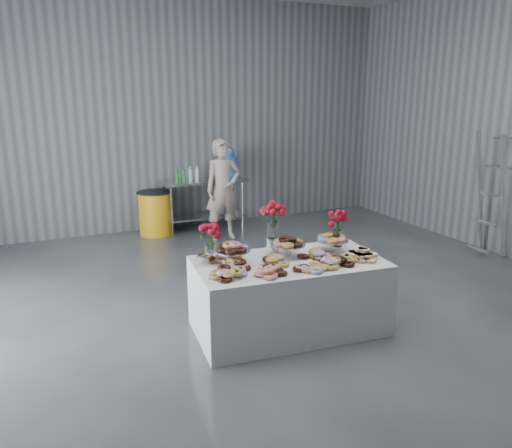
{
  "coord_description": "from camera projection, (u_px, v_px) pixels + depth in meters",
  "views": [
    {
      "loc": [
        -2.37,
        -4.22,
        2.41
      ],
      "look_at": [
        -0.23,
        0.54,
        1.02
      ],
      "focal_mm": 35.0,
      "sensor_mm": 36.0,
      "label": 1
    }
  ],
  "objects": [
    {
      "name": "bouquet_center",
      "position": [
        273.0,
        217.0,
        5.24
      ],
      "size": [
        0.26,
        0.26,
        0.57
      ],
      "color": "silver",
      "rests_on": "display_table"
    },
    {
      "name": "display_table",
      "position": [
        289.0,
        295.0,
        5.13
      ],
      "size": [
        1.98,
        1.17,
        0.75
      ],
      "primitive_type": "cube",
      "rotation": [
        0.0,
        0.0,
        -0.09
      ],
      "color": "white",
      "rests_on": "ground"
    },
    {
      "name": "cake_stand_mid",
      "position": [
        288.0,
        243.0,
        5.15
      ],
      "size": [
        0.36,
        0.36,
        0.17
      ],
      "color": "silver",
      "rests_on": "display_table"
    },
    {
      "name": "stepladder",
      "position": [
        491.0,
        195.0,
        7.34
      ],
      "size": [
        0.58,
        0.47,
        1.87
      ],
      "primitive_type": null,
      "rotation": [
        0.0,
        -0.19,
        0.0
      ],
      "color": "silver",
      "rests_on": "ground"
    },
    {
      "name": "donut_mounds",
      "position": [
        292.0,
        258.0,
        4.98
      ],
      "size": [
        1.87,
        0.96,
        0.09
      ],
      "primitive_type": null,
      "rotation": [
        0.0,
        0.0,
        -0.09
      ],
      "color": "tan",
      "rests_on": "display_table"
    },
    {
      "name": "cake_stand_left",
      "position": [
        233.0,
        249.0,
        4.96
      ],
      "size": [
        0.36,
        0.36,
        0.17
      ],
      "color": "silver",
      "rests_on": "display_table"
    },
    {
      "name": "drink_bottles",
      "position": [
        187.0,
        174.0,
        8.55
      ],
      "size": [
        0.54,
        0.08,
        0.27
      ],
      "primitive_type": null,
      "color": "#268C33",
      "rests_on": "prep_table"
    },
    {
      "name": "danish_pile",
      "position": [
        362.0,
        253.0,
        5.12
      ],
      "size": [
        0.48,
        0.48,
        0.11
      ],
      "primitive_type": null,
      "color": "white",
      "rests_on": "display_table"
    },
    {
      "name": "cake_stand_right",
      "position": [
        332.0,
        239.0,
        5.31
      ],
      "size": [
        0.36,
        0.36,
        0.17
      ],
      "color": "silver",
      "rests_on": "display_table"
    },
    {
      "name": "water_jug",
      "position": [
        229.0,
        164.0,
        8.93
      ],
      "size": [
        0.28,
        0.28,
        0.55
      ],
      "color": "#3F85D9",
      "rests_on": "prep_table"
    },
    {
      "name": "trash_barrel",
      "position": [
        155.0,
        213.0,
        8.58
      ],
      "size": [
        0.59,
        0.59,
        0.76
      ],
      "rotation": [
        0.0,
        0.0,
        0.4
      ],
      "color": "#FFAD15",
      "rests_on": "ground"
    },
    {
      "name": "person",
      "position": [
        223.0,
        190.0,
        8.26
      ],
      "size": [
        0.62,
        0.41,
        1.67
      ],
      "primitive_type": "imported",
      "rotation": [
        0.0,
        0.0,
        0.02
      ],
      "color": "#CC8C93",
      "rests_on": "ground"
    },
    {
      "name": "ground",
      "position": [
        297.0,
        326.0,
        5.28
      ],
      "size": [
        9.0,
        9.0,
        0.0
      ],
      "primitive_type": "plane",
      "color": "#34363B",
      "rests_on": "ground"
    },
    {
      "name": "bouquet_right",
      "position": [
        338.0,
        220.0,
        5.45
      ],
      "size": [
        0.26,
        0.26,
        0.42
      ],
      "color": "white",
      "rests_on": "display_table"
    },
    {
      "name": "room_walls",
      "position": [
        273.0,
        65.0,
        4.55
      ],
      "size": [
        8.04,
        9.04,
        4.02
      ],
      "color": "slate",
      "rests_on": "ground"
    },
    {
      "name": "bouquet_left",
      "position": [
        210.0,
        233.0,
        4.95
      ],
      "size": [
        0.26,
        0.26,
        0.42
      ],
      "color": "white",
      "rests_on": "display_table"
    },
    {
      "name": "prep_table",
      "position": [
        204.0,
        195.0,
        8.87
      ],
      "size": [
        1.5,
        0.6,
        0.9
      ],
      "color": "silver",
      "rests_on": "ground"
    }
  ]
}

